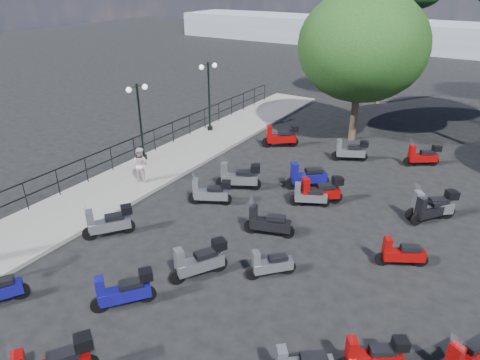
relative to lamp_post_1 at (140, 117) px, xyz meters
The scene contains 26 objects.
ground 8.73m from the lamp_post_1, 26.76° to the right, with size 120.00×120.00×0.00m, color black.
sidewalk 2.48m from the lamp_post_1, 37.55° to the right, with size 3.00×30.00×0.15m, color slate.
railing 1.64m from the lamp_post_1, 104.08° to the right, with size 0.04×26.04×1.10m.
lamp_post_1 is the anchor object (origin of this frame).
lamp_post_2 5.00m from the lamp_post_1, 87.69° to the left, with size 0.51×1.06×3.71m.
pedestrian_far 2.68m from the lamp_post_1, 48.64° to the right, with size 0.72×0.56×1.48m, color beige.
scooter_1 9.94m from the lamp_post_1, 49.37° to the right, with size 1.20×1.43×1.36m.
scooter_2 6.52m from the lamp_post_1, 56.73° to the right, with size 1.18×1.47×1.37m.
scooter_3 5.58m from the lamp_post_1, 18.61° to the right, with size 1.54×0.96×1.34m.
scooter_4 7.00m from the lamp_post_1, 48.22° to the left, with size 1.60×1.26×1.49m.
scooter_7 9.23m from the lamp_post_1, 36.47° to the right, with size 1.10×1.61×1.43m.
scooter_8 5.53m from the lamp_post_1, ahead, with size 1.70×1.07×1.48m.
scooter_9 8.72m from the lamp_post_1, ahead, with size 1.50×1.32×1.45m.
scooter_10 7.88m from the lamp_post_1, 11.29° to the left, with size 1.45×1.36×1.49m.
scooter_13 10.15m from the lamp_post_1, 25.50° to the right, with size 1.10×1.17×1.20m.
scooter_14 8.45m from the lamp_post_1, 17.01° to the right, with size 1.69×0.77×1.39m.
scooter_15 8.44m from the lamp_post_1, ahead, with size 1.42×0.83×1.22m.
scooter_16 9.79m from the lamp_post_1, 32.73° to the left, with size 1.54×0.95×1.33m.
scooter_19 13.99m from the lamp_post_1, 25.72° to the right, with size 1.35×1.02×1.24m.
scooter_20 12.35m from the lamp_post_1, ahead, with size 1.42×0.90×1.25m.
scooter_21 12.55m from the lamp_post_1, ahead, with size 1.09×1.47×1.37m.
scooter_22 12.92m from the lamp_post_1, 29.96° to the left, with size 1.44×1.09×1.32m.
scooter_25 15.16m from the lamp_post_1, 19.08° to the right, with size 0.91×1.43×1.26m.
scooter_26 12.56m from the lamp_post_1, ahead, with size 1.53×1.31×1.47m.
broadleaf_tree 11.17m from the lamp_post_1, 48.24° to the left, with size 6.31×6.31×7.49m.
distant_hills 41.89m from the lamp_post_1, 79.62° to the left, with size 70.00×8.00×3.00m, color gray.
Camera 1 is at (6.06, -9.44, 7.97)m, focal length 32.00 mm.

